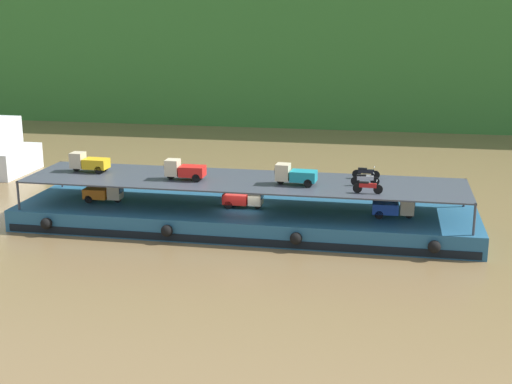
% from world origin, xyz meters
% --- Properties ---
extents(ground_plane, '(400.00, 400.00, 0.00)m').
position_xyz_m(ground_plane, '(0.00, 0.00, 0.00)').
color(ground_plane, brown).
extents(cargo_barge, '(31.84, 8.17, 1.50)m').
position_xyz_m(cargo_barge, '(0.00, -0.03, 0.75)').
color(cargo_barge, '#23567A').
rests_on(cargo_barge, ground).
extents(cargo_rack, '(30.24, 6.74, 2.00)m').
position_xyz_m(cargo_rack, '(0.00, 0.00, 3.44)').
color(cargo_rack, '#383D47').
rests_on(cargo_rack, cargo_barge).
extents(mini_truck_lower_stern, '(2.77, 1.24, 1.38)m').
position_xyz_m(mini_truck_lower_stern, '(-10.09, -0.27, 2.19)').
color(mini_truck_lower_stern, orange).
rests_on(mini_truck_lower_stern, cargo_barge).
extents(mini_truck_lower_aft, '(2.77, 1.25, 1.38)m').
position_xyz_m(mini_truck_lower_aft, '(0.02, 0.12, 2.19)').
color(mini_truck_lower_aft, red).
rests_on(mini_truck_lower_aft, cargo_barge).
extents(mini_truck_lower_mid, '(2.77, 1.25, 1.38)m').
position_xyz_m(mini_truck_lower_mid, '(10.25, -0.32, 2.19)').
color(mini_truck_lower_mid, '#1E47B7').
rests_on(mini_truck_lower_mid, cargo_barge).
extents(mini_truck_upper_stern, '(2.76, 1.24, 1.38)m').
position_xyz_m(mini_truck_upper_stern, '(-11.43, 0.42, 4.19)').
color(mini_truck_upper_stern, gold).
rests_on(mini_truck_upper_stern, cargo_rack).
extents(mini_truck_upper_mid, '(2.75, 1.21, 1.38)m').
position_xyz_m(mini_truck_upper_mid, '(-3.97, -0.65, 4.19)').
color(mini_truck_upper_mid, red).
rests_on(mini_truck_upper_mid, cargo_rack).
extents(mini_truck_upper_fore, '(2.79, 1.29, 1.38)m').
position_xyz_m(mini_truck_upper_fore, '(3.69, -0.64, 4.19)').
color(mini_truck_upper_fore, teal).
rests_on(mini_truck_upper_fore, cargo_rack).
extents(motorcycle_upper_port, '(1.90, 0.55, 0.87)m').
position_xyz_m(motorcycle_upper_port, '(8.52, -2.02, 3.93)').
color(motorcycle_upper_port, black).
rests_on(motorcycle_upper_port, cargo_rack).
extents(motorcycle_upper_centre, '(1.90, 0.55, 0.87)m').
position_xyz_m(motorcycle_upper_centre, '(8.26, -0.00, 3.93)').
color(motorcycle_upper_centre, black).
rests_on(motorcycle_upper_centre, cargo_rack).
extents(motorcycle_upper_stbd, '(1.90, 0.55, 0.87)m').
position_xyz_m(motorcycle_upper_stbd, '(8.24, 2.02, 3.93)').
color(motorcycle_upper_stbd, black).
rests_on(motorcycle_upper_stbd, cargo_rack).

